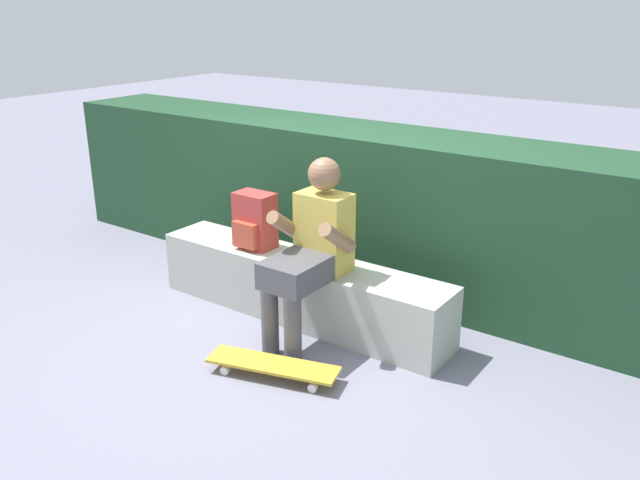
{
  "coord_description": "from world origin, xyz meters",
  "views": [
    {
      "loc": [
        2.56,
        -2.91,
        2.12
      ],
      "look_at": [
        0.16,
        0.45,
        0.61
      ],
      "focal_mm": 37.05,
      "sensor_mm": 36.0,
      "label": 1
    }
  ],
  "objects_px": {
    "bench_main": "(300,288)",
    "backpack_on_bench": "(254,221)",
    "skateboard_near_person": "(273,365)",
    "person_skater": "(311,247)"
  },
  "relations": [
    {
      "from": "bench_main",
      "to": "backpack_on_bench",
      "type": "xyz_separation_m",
      "value": [
        -0.39,
        -0.01,
        0.42
      ]
    },
    {
      "from": "bench_main",
      "to": "backpack_on_bench",
      "type": "distance_m",
      "value": 0.57
    },
    {
      "from": "bench_main",
      "to": "person_skater",
      "type": "bearing_deg",
      "value": -39.55
    },
    {
      "from": "bench_main",
      "to": "person_skater",
      "type": "distance_m",
      "value": 0.53
    },
    {
      "from": "bench_main",
      "to": "skateboard_near_person",
      "type": "distance_m",
      "value": 0.82
    },
    {
      "from": "person_skater",
      "to": "skateboard_near_person",
      "type": "xyz_separation_m",
      "value": [
        0.1,
        -0.52,
        -0.57
      ]
    },
    {
      "from": "backpack_on_bench",
      "to": "person_skater",
      "type": "bearing_deg",
      "value": -16.99
    },
    {
      "from": "bench_main",
      "to": "backpack_on_bench",
      "type": "bearing_deg",
      "value": -178.63
    },
    {
      "from": "skateboard_near_person",
      "to": "backpack_on_bench",
      "type": "height_order",
      "value": "backpack_on_bench"
    },
    {
      "from": "person_skater",
      "to": "skateboard_near_person",
      "type": "height_order",
      "value": "person_skater"
    }
  ]
}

